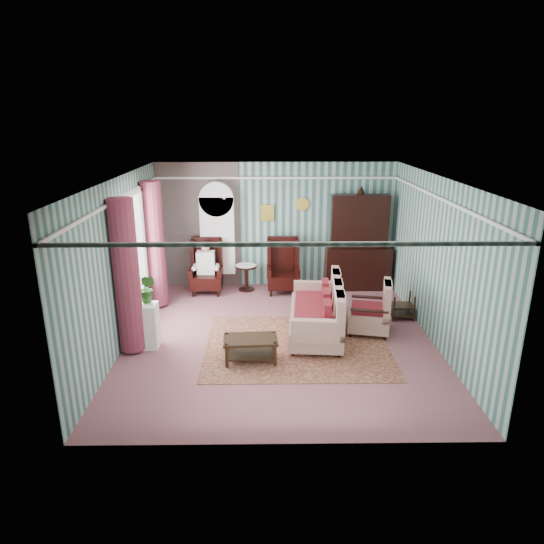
{
  "coord_description": "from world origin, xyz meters",
  "views": [
    {
      "loc": [
        -0.24,
        -8.06,
        3.88
      ],
      "look_at": [
        -0.13,
        0.6,
        1.08
      ],
      "focal_mm": 32.0,
      "sensor_mm": 36.0,
      "label": 1
    }
  ],
  "objects_px": {
    "wingback_left": "(206,266)",
    "seated_woman": "(206,268)",
    "floral_armchair": "(369,306)",
    "coffee_table": "(251,350)",
    "dresser_hutch": "(359,239)",
    "sofa": "(316,309)",
    "plant_stand": "(142,326)",
    "round_side_table": "(246,278)",
    "wingback_right": "(283,266)",
    "nest_table": "(402,306)",
    "bookcase": "(218,241)"
  },
  "relations": [
    {
      "from": "plant_stand",
      "to": "floral_armchair",
      "type": "xyz_separation_m",
      "value": [
        4.07,
        0.56,
        0.12
      ]
    },
    {
      "from": "wingback_right",
      "to": "bookcase",
      "type": "bearing_deg",
      "value": 165.43
    },
    {
      "from": "wingback_right",
      "to": "seated_woman",
      "type": "distance_m",
      "value": 1.75
    },
    {
      "from": "wingback_left",
      "to": "coffee_table",
      "type": "bearing_deg",
      "value": -71.57
    },
    {
      "from": "nest_table",
      "to": "coffee_table",
      "type": "relative_size",
      "value": 0.61
    },
    {
      "from": "wingback_right",
      "to": "round_side_table",
      "type": "xyz_separation_m",
      "value": [
        -0.85,
        0.15,
        -0.33
      ]
    },
    {
      "from": "sofa",
      "to": "plant_stand",
      "type": "bearing_deg",
      "value": 103.9
    },
    {
      "from": "seated_woman",
      "to": "plant_stand",
      "type": "relative_size",
      "value": 1.47
    },
    {
      "from": "plant_stand",
      "to": "coffee_table",
      "type": "bearing_deg",
      "value": -16.16
    },
    {
      "from": "dresser_hutch",
      "to": "sofa",
      "type": "height_order",
      "value": "dresser_hutch"
    },
    {
      "from": "round_side_table",
      "to": "coffee_table",
      "type": "height_order",
      "value": "round_side_table"
    },
    {
      "from": "floral_armchair",
      "to": "plant_stand",
      "type": "bearing_deg",
      "value": 109.57
    },
    {
      "from": "sofa",
      "to": "seated_woman",
      "type": "bearing_deg",
      "value": 49.97
    },
    {
      "from": "wingback_left",
      "to": "dresser_hutch",
      "type": "bearing_deg",
      "value": 4.41
    },
    {
      "from": "bookcase",
      "to": "dresser_hutch",
      "type": "height_order",
      "value": "dresser_hutch"
    },
    {
      "from": "dresser_hutch",
      "to": "sofa",
      "type": "distance_m",
      "value": 2.89
    },
    {
      "from": "bookcase",
      "to": "dresser_hutch",
      "type": "distance_m",
      "value": 3.25
    },
    {
      "from": "wingback_right",
      "to": "dresser_hutch",
      "type": "bearing_deg",
      "value": 8.77
    },
    {
      "from": "dresser_hutch",
      "to": "nest_table",
      "type": "relative_size",
      "value": 4.37
    },
    {
      "from": "plant_stand",
      "to": "sofa",
      "type": "bearing_deg",
      "value": 9.13
    },
    {
      "from": "wingback_right",
      "to": "floral_armchair",
      "type": "distance_m",
      "value": 2.67
    },
    {
      "from": "bookcase",
      "to": "wingback_left",
      "type": "relative_size",
      "value": 1.79
    },
    {
      "from": "seated_woman",
      "to": "plant_stand",
      "type": "distance_m",
      "value": 2.87
    },
    {
      "from": "bookcase",
      "to": "dresser_hutch",
      "type": "xyz_separation_m",
      "value": [
        3.25,
        -0.12,
        0.06
      ]
    },
    {
      "from": "bookcase",
      "to": "seated_woman",
      "type": "xyz_separation_m",
      "value": [
        -0.25,
        -0.39,
        -0.53
      ]
    },
    {
      "from": "bookcase",
      "to": "round_side_table",
      "type": "distance_m",
      "value": 1.07
    },
    {
      "from": "wingback_left",
      "to": "seated_woman",
      "type": "distance_m",
      "value": 0.04
    },
    {
      "from": "bookcase",
      "to": "nest_table",
      "type": "xyz_separation_m",
      "value": [
        3.82,
        -1.94,
        -0.85
      ]
    },
    {
      "from": "dresser_hutch",
      "to": "wingback_right",
      "type": "bearing_deg",
      "value": -171.23
    },
    {
      "from": "bookcase",
      "to": "coffee_table",
      "type": "relative_size",
      "value": 2.53
    },
    {
      "from": "seated_woman",
      "to": "nest_table",
      "type": "bearing_deg",
      "value": -20.85
    },
    {
      "from": "seated_woman",
      "to": "wingback_left",
      "type": "bearing_deg",
      "value": 0.0
    },
    {
      "from": "plant_stand",
      "to": "floral_armchair",
      "type": "bearing_deg",
      "value": 7.86
    },
    {
      "from": "dresser_hutch",
      "to": "seated_woman",
      "type": "bearing_deg",
      "value": -175.59
    },
    {
      "from": "sofa",
      "to": "floral_armchair",
      "type": "height_order",
      "value": "floral_armchair"
    },
    {
      "from": "floral_armchair",
      "to": "coffee_table",
      "type": "bearing_deg",
      "value": 128.83
    },
    {
      "from": "sofa",
      "to": "round_side_table",
      "type": "bearing_deg",
      "value": 34.47
    },
    {
      "from": "sofa",
      "to": "wingback_left",
      "type": "bearing_deg",
      "value": 49.97
    },
    {
      "from": "round_side_table",
      "to": "coffee_table",
      "type": "relative_size",
      "value": 0.68
    },
    {
      "from": "round_side_table",
      "to": "plant_stand",
      "type": "distance_m",
      "value": 3.36
    },
    {
      "from": "nest_table",
      "to": "sofa",
      "type": "relative_size",
      "value": 0.26
    },
    {
      "from": "coffee_table",
      "to": "seated_woman",
      "type": "bearing_deg",
      "value": 108.43
    },
    {
      "from": "round_side_table",
      "to": "sofa",
      "type": "xyz_separation_m",
      "value": [
        1.37,
        -2.41,
        0.19
      ]
    },
    {
      "from": "wingback_right",
      "to": "floral_armchair",
      "type": "bearing_deg",
      "value": -55.16
    },
    {
      "from": "floral_armchair",
      "to": "bookcase",
      "type": "bearing_deg",
      "value": 61.26
    },
    {
      "from": "dresser_hutch",
      "to": "plant_stand",
      "type": "relative_size",
      "value": 2.95
    },
    {
      "from": "round_side_table",
      "to": "wingback_right",
      "type": "bearing_deg",
      "value": -10.01
    },
    {
      "from": "plant_stand",
      "to": "sofa",
      "type": "relative_size",
      "value": 0.38
    },
    {
      "from": "dresser_hutch",
      "to": "sofa",
      "type": "xyz_separation_m",
      "value": [
        -1.23,
        -2.53,
        -0.69
      ]
    },
    {
      "from": "round_side_table",
      "to": "plant_stand",
      "type": "xyz_separation_m",
      "value": [
        -1.7,
        -2.9,
        0.1
      ]
    }
  ]
}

